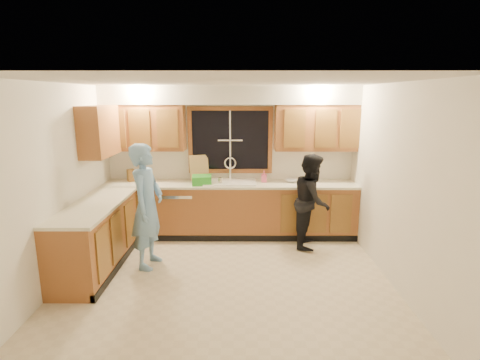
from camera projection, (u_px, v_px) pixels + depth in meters
name	position (u px, v px, depth m)	size (l,w,h in m)	color
floor	(227.00, 279.00, 4.89)	(4.20, 4.20, 0.00)	beige
ceiling	(225.00, 82.00, 4.34)	(4.20, 4.20, 0.00)	silver
wall_back	(230.00, 160.00, 6.47)	(4.20, 4.20, 0.00)	white
wall_left	(56.00, 186.00, 4.62)	(3.80, 3.80, 0.00)	white
wall_right	(396.00, 186.00, 4.61)	(3.80, 3.80, 0.00)	white
base_cabinets_back	(230.00, 210.00, 6.35)	(4.20, 0.60, 0.88)	#995A2C
base_cabinets_left	(97.00, 237.00, 5.14)	(0.60, 1.90, 0.88)	#995A2C
countertop_back	(230.00, 184.00, 6.24)	(4.20, 0.63, 0.04)	beige
countertop_left	(95.00, 205.00, 5.04)	(0.63, 1.90, 0.04)	beige
upper_cabinets_left	(144.00, 128.00, 6.19)	(1.35, 0.33, 0.75)	#995A2C
upper_cabinets_right	(316.00, 128.00, 6.18)	(1.35, 0.33, 0.75)	#995A2C
upper_cabinets_return	(99.00, 131.00, 5.59)	(0.33, 0.90, 0.75)	#995A2C
soffit	(230.00, 95.00, 6.06)	(4.20, 0.35, 0.30)	beige
window_frame	(230.00, 140.00, 6.38)	(1.44, 0.03, 1.14)	black
sink	(230.00, 186.00, 6.26)	(0.86, 0.52, 0.57)	white
dishwasher	(180.00, 212.00, 6.35)	(0.60, 0.56, 0.82)	white
stove	(79.00, 254.00, 4.58)	(0.58, 0.75, 0.90)	white
man	(147.00, 206.00, 5.11)	(0.63, 0.41, 1.73)	#6E9FD0
woman	(312.00, 201.00, 5.84)	(0.72, 0.56, 1.48)	black
knife_block	(131.00, 175.00, 6.35)	(0.11, 0.09, 0.21)	brown
cutting_board	(199.00, 168.00, 6.42)	(0.33, 0.02, 0.43)	tan
dish_crate	(202.00, 180.00, 6.13)	(0.31, 0.29, 0.15)	green
soap_bottle	(264.00, 176.00, 6.29)	(0.09, 0.09, 0.19)	#EE5A85
bowl	(291.00, 181.00, 6.29)	(0.20, 0.20, 0.05)	silver
can_left	(205.00, 181.00, 6.08)	(0.07, 0.07, 0.13)	#C4B197
can_right	(220.00, 181.00, 6.12)	(0.06, 0.06, 0.11)	#C4B197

